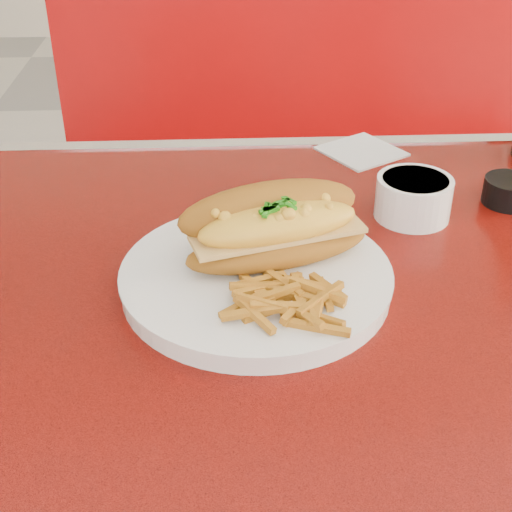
{
  "coord_description": "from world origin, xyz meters",
  "views": [
    {
      "loc": [
        -0.23,
        -0.65,
        1.21
      ],
      "look_at": [
        -0.19,
        0.0,
        0.81
      ],
      "focal_mm": 50.0,
      "sensor_mm": 36.0,
      "label": 1
    }
  ],
  "objects_px": {
    "diner_table": "(413,391)",
    "sauce_cup_left": "(270,233)",
    "sauce_cup_right": "(510,190)",
    "dinner_plate": "(256,278)",
    "mac_hoagie": "(275,227)",
    "gravy_ramekin": "(413,196)",
    "fork": "(323,257)",
    "booth_bench_far": "(319,260)"
  },
  "relations": [
    {
      "from": "sauce_cup_left",
      "to": "sauce_cup_right",
      "type": "bearing_deg",
      "value": 16.01
    },
    {
      "from": "dinner_plate",
      "to": "fork",
      "type": "height_order",
      "value": "same"
    },
    {
      "from": "booth_bench_far",
      "to": "fork",
      "type": "distance_m",
      "value": 0.94
    },
    {
      "from": "booth_bench_far",
      "to": "mac_hoagie",
      "type": "height_order",
      "value": "booth_bench_far"
    },
    {
      "from": "diner_table",
      "to": "booth_bench_far",
      "type": "bearing_deg",
      "value": 90.0
    },
    {
      "from": "diner_table",
      "to": "booth_bench_far",
      "type": "height_order",
      "value": "booth_bench_far"
    },
    {
      "from": "mac_hoagie",
      "to": "diner_table",
      "type": "bearing_deg",
      "value": -25.38
    },
    {
      "from": "dinner_plate",
      "to": "gravy_ramekin",
      "type": "relative_size",
      "value": 2.92
    },
    {
      "from": "dinner_plate",
      "to": "sauce_cup_right",
      "type": "distance_m",
      "value": 0.39
    },
    {
      "from": "fork",
      "to": "sauce_cup_right",
      "type": "height_order",
      "value": "sauce_cup_right"
    },
    {
      "from": "mac_hoagie",
      "to": "sauce_cup_right",
      "type": "bearing_deg",
      "value": 9.35
    },
    {
      "from": "diner_table",
      "to": "sauce_cup_left",
      "type": "bearing_deg",
      "value": 152.46
    },
    {
      "from": "booth_bench_far",
      "to": "mac_hoagie",
      "type": "xyz_separation_m",
      "value": [
        -0.17,
        -0.78,
        0.54
      ]
    },
    {
      "from": "dinner_plate",
      "to": "sauce_cup_right",
      "type": "xyz_separation_m",
      "value": [
        0.35,
        0.18,
        0.01
      ]
    },
    {
      "from": "fork",
      "to": "gravy_ramekin",
      "type": "distance_m",
      "value": 0.18
    },
    {
      "from": "dinner_plate",
      "to": "mac_hoagie",
      "type": "xyz_separation_m",
      "value": [
        0.02,
        0.03,
        0.05
      ]
    },
    {
      "from": "mac_hoagie",
      "to": "sauce_cup_right",
      "type": "relative_size",
      "value": 3.25
    },
    {
      "from": "gravy_ramekin",
      "to": "fork",
      "type": "bearing_deg",
      "value": -136.04
    },
    {
      "from": "diner_table",
      "to": "booth_bench_far",
      "type": "relative_size",
      "value": 1.03
    },
    {
      "from": "sauce_cup_left",
      "to": "booth_bench_far",
      "type": "bearing_deg",
      "value": 76.56
    },
    {
      "from": "gravy_ramekin",
      "to": "sauce_cup_right",
      "type": "height_order",
      "value": "gravy_ramekin"
    },
    {
      "from": "sauce_cup_left",
      "to": "sauce_cup_right",
      "type": "distance_m",
      "value": 0.34
    },
    {
      "from": "diner_table",
      "to": "mac_hoagie",
      "type": "xyz_separation_m",
      "value": [
        -0.17,
        0.03,
        0.22
      ]
    },
    {
      "from": "sauce_cup_right",
      "to": "booth_bench_far",
      "type": "bearing_deg",
      "value": 103.56
    },
    {
      "from": "diner_table",
      "to": "dinner_plate",
      "type": "bearing_deg",
      "value": 179.9
    },
    {
      "from": "dinner_plate",
      "to": "sauce_cup_left",
      "type": "xyz_separation_m",
      "value": [
        0.02,
        0.09,
        0.0
      ]
    },
    {
      "from": "diner_table",
      "to": "sauce_cup_left",
      "type": "height_order",
      "value": "sauce_cup_left"
    },
    {
      "from": "diner_table",
      "to": "sauce_cup_left",
      "type": "relative_size",
      "value": 16.54
    },
    {
      "from": "diner_table",
      "to": "dinner_plate",
      "type": "xyz_separation_m",
      "value": [
        -0.19,
        0.0,
        0.17
      ]
    },
    {
      "from": "mac_hoagie",
      "to": "sauce_cup_left",
      "type": "bearing_deg",
      "value": 73.91
    },
    {
      "from": "sauce_cup_right",
      "to": "dinner_plate",
      "type": "bearing_deg",
      "value": -152.16
    },
    {
      "from": "booth_bench_far",
      "to": "fork",
      "type": "xyz_separation_m",
      "value": [
        -0.12,
        -0.79,
        0.5
      ]
    },
    {
      "from": "fork",
      "to": "sauce_cup_right",
      "type": "distance_m",
      "value": 0.31
    },
    {
      "from": "fork",
      "to": "gravy_ramekin",
      "type": "relative_size",
      "value": 1.16
    },
    {
      "from": "diner_table",
      "to": "sauce_cup_right",
      "type": "distance_m",
      "value": 0.3
    },
    {
      "from": "booth_bench_far",
      "to": "gravy_ramekin",
      "type": "height_order",
      "value": "booth_bench_far"
    },
    {
      "from": "diner_table",
      "to": "gravy_ramekin",
      "type": "height_order",
      "value": "gravy_ramekin"
    },
    {
      "from": "gravy_ramekin",
      "to": "dinner_plate",
      "type": "bearing_deg",
      "value": -143.98
    },
    {
      "from": "sauce_cup_left",
      "to": "fork",
      "type": "bearing_deg",
      "value": -49.85
    },
    {
      "from": "booth_bench_far",
      "to": "gravy_ramekin",
      "type": "bearing_deg",
      "value": -88.77
    },
    {
      "from": "sauce_cup_left",
      "to": "dinner_plate",
      "type": "bearing_deg",
      "value": -103.58
    },
    {
      "from": "fork",
      "to": "mac_hoagie",
      "type": "bearing_deg",
      "value": 101.29
    }
  ]
}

